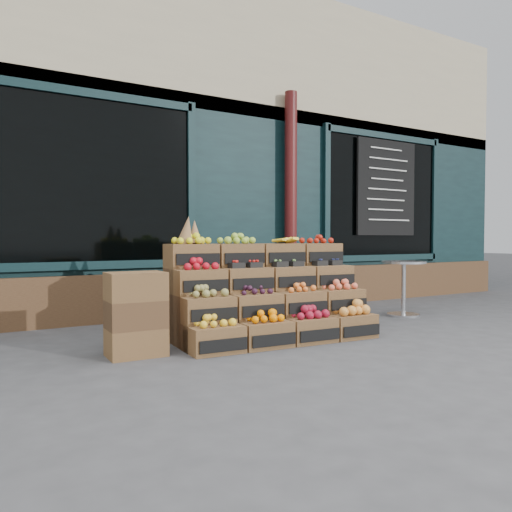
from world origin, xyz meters
TOP-DOWN VIEW (x-y plane):
  - ground at (0.00, 0.00)m, footprint 60.00×60.00m
  - shop_facade at (0.00, 5.11)m, footprint 12.00×6.24m
  - crate_display at (-0.24, 0.40)m, footprint 2.09×1.11m
  - spare_crates at (-1.69, 0.27)m, footprint 0.51×0.36m
  - bistro_table at (2.11, 0.69)m, footprint 0.59×0.59m
  - shopkeeper at (-1.56, 2.91)m, footprint 0.91×0.70m

SIDE VIEW (x-z plane):
  - ground at x=0.00m, z-range 0.00..0.00m
  - spare_crates at x=-1.69m, z-range 0.00..0.75m
  - crate_display at x=-0.24m, z-range -0.24..1.03m
  - bistro_table at x=2.11m, z-range 0.09..0.83m
  - shopkeeper at x=-1.56m, z-range 0.00..2.21m
  - shop_facade at x=0.00m, z-range 0.00..4.80m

